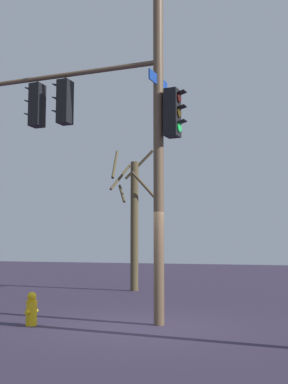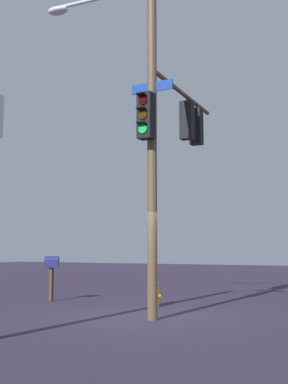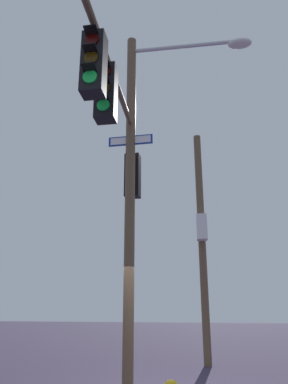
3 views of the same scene
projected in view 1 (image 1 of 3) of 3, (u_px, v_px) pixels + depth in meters
The scene contains 4 objects.
ground_plane at pixel (140, 327), 10.80m from camera, with size 80.00×80.00×0.00m, color #31283D.
main_signal_pole_assembly at pixel (123, 106), 11.70m from camera, with size 3.66×5.07×8.51m.
fire_hydrant at pixel (32, 310), 10.97m from camera, with size 0.38×0.24×0.73m.
bare_tree_across_street at pixel (133, 217), 20.10m from camera, with size 1.89×1.94×5.78m.
Camera 1 is at (10.03, 4.64, 1.70)m, focal length 46.93 mm.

